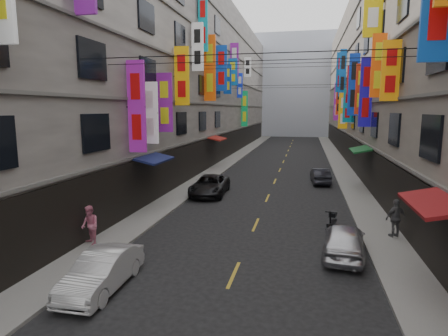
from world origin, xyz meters
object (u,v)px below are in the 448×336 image
at_px(car_right_far, 320,176).
at_px(pedestrian_lfar, 90,225).
at_px(scooter_far_right, 332,221).
at_px(car_left_mid, 102,271).
at_px(car_left_far, 210,185).
at_px(car_right_mid, 344,240).
at_px(pedestrian_rfar, 396,218).

bearing_deg(car_right_far, pedestrian_lfar, 54.00).
distance_m(scooter_far_right, car_left_mid, 11.09).
bearing_deg(car_left_mid, car_right_far, 67.93).
relative_size(car_left_far, car_right_far, 1.29).
distance_m(car_right_mid, pedestrian_lfar, 10.59).
xyz_separation_m(car_left_mid, car_right_far, (7.61, 19.86, -0.01)).
xyz_separation_m(car_left_far, pedestrian_rfar, (10.45, -6.90, 0.33)).
distance_m(car_left_mid, car_left_far, 14.09).
bearing_deg(car_left_mid, car_left_far, 88.89).
relative_size(car_right_mid, pedestrian_lfar, 2.32).
bearing_deg(car_right_mid, car_right_far, -82.30).
bearing_deg(pedestrian_rfar, scooter_far_right, -42.85).
height_order(car_left_far, pedestrian_lfar, pedestrian_lfar).
xyz_separation_m(scooter_far_right, car_right_mid, (0.25, -3.29, 0.22)).
distance_m(car_left_mid, car_right_mid, 9.25).
distance_m(car_left_far, car_right_mid, 12.38).
bearing_deg(pedestrian_rfar, car_right_far, -104.73).
height_order(car_left_mid, pedestrian_rfar, pedestrian_rfar).
relative_size(car_right_mid, car_right_far, 1.05).
relative_size(pedestrian_lfar, pedestrian_rfar, 0.97).
bearing_deg(car_left_far, pedestrian_lfar, -105.56).
distance_m(scooter_far_right, car_right_far, 11.93).
relative_size(car_right_mid, pedestrian_rfar, 2.24).
xyz_separation_m(scooter_far_right, car_right_far, (-0.14, 11.92, 0.17)).
relative_size(car_left_mid, pedestrian_rfar, 2.18).
relative_size(car_left_far, pedestrian_rfar, 2.75).
height_order(scooter_far_right, pedestrian_rfar, pedestrian_rfar).
height_order(car_right_far, pedestrian_lfar, pedestrian_lfar).
relative_size(scooter_far_right, car_right_mid, 0.46).
bearing_deg(scooter_far_right, car_right_mid, 106.76).
distance_m(car_right_far, pedestrian_rfar, 12.99).
height_order(car_left_mid, car_left_far, car_left_far).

